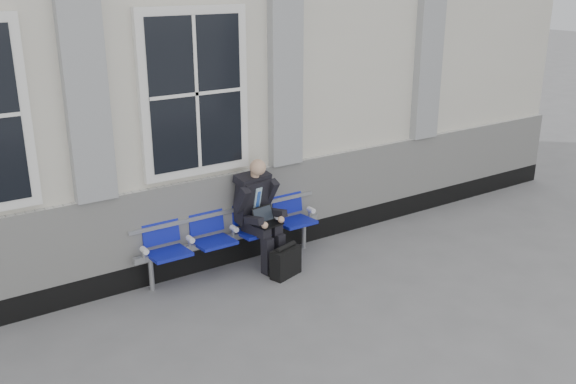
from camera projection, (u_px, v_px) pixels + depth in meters
ground at (236, 328)px, 6.80m from camera, size 70.00×70.00×0.00m
station_building at (105, 76)px, 8.79m from camera, size 14.40×4.40×4.49m
bench at (231, 227)px, 8.03m from camera, size 2.60×0.47×0.91m
businessman at (258, 209)px, 8.02m from camera, size 0.60×0.80×1.41m
briefcase at (286, 261)px, 7.90m from camera, size 0.45×0.29×0.42m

